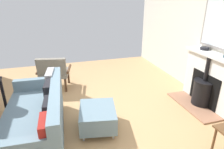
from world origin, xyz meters
TOP-DOWN VIEW (x-y plane):
  - ground_plane at (0.00, 0.00)m, footprint 5.00×6.28m
  - wall_left at (-2.50, 0.00)m, footprint 0.12×6.28m
  - fireplace at (-2.27, 0.19)m, footprint 0.67×1.27m
  - mantel_bowl_near at (-2.32, -0.13)m, footprint 0.16×0.16m
  - sofa at (0.76, 0.29)m, footprint 0.91×1.79m
  - ottoman at (-0.10, 0.34)m, footprint 0.66×0.75m
  - armchair_accent at (0.50, -1.33)m, footprint 0.78×0.71m

SIDE VIEW (x-z plane):
  - ground_plane at x=0.00m, z-range -0.01..0.00m
  - ottoman at x=-0.10m, z-range 0.04..0.41m
  - sofa at x=0.76m, z-range -0.05..0.76m
  - armchair_accent at x=0.50m, z-range 0.05..0.83m
  - fireplace at x=-2.27m, z-range -0.06..0.95m
  - mantel_bowl_near at x=-2.32m, z-range 1.01..1.06m
  - wall_left at x=-2.50m, z-range 0.00..2.63m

